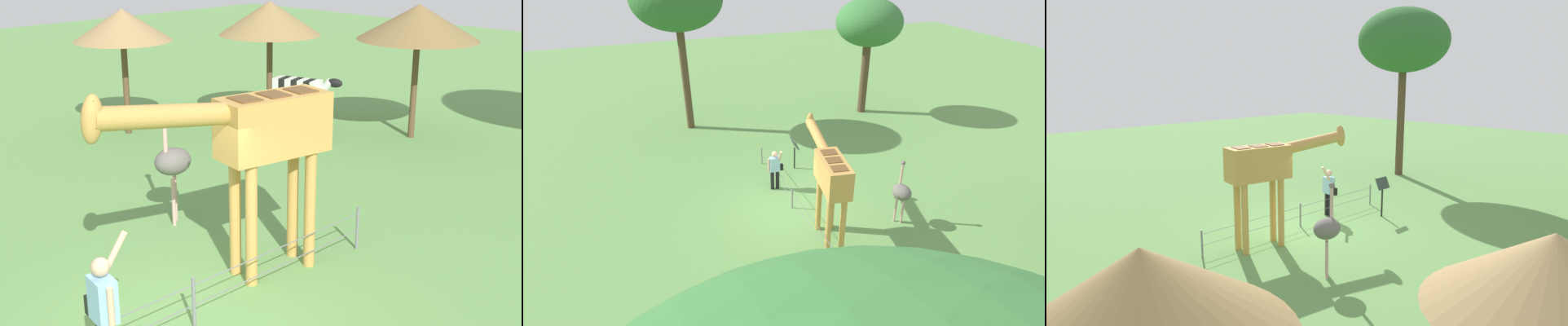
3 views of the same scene
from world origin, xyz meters
The scene contains 7 objects.
ground_plane centered at (0.00, 0.00, 0.00)m, with size 60.00×60.00×0.00m, color #60934C.
giraffe centered at (-1.66, -0.45, 2.21)m, with size 3.83×1.11×3.20m.
visitor centered at (1.43, 0.21, 0.90)m, with size 0.60×0.59×1.76m.
ostrich centered at (-2.00, -2.93, 1.18)m, with size 0.70×0.56×2.25m.
tree_east centered at (7.42, -6.97, 4.68)m, with size 3.37×3.37×5.93m.
info_sign centered at (2.66, -1.07, 0.95)m, with size 0.56×0.21×1.32m.
wire_fence centered at (0.00, 0.08, 0.40)m, with size 7.05×0.05×0.75m.
Camera 2 is at (-11.08, 4.54, 8.28)m, focal length 28.10 mm.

